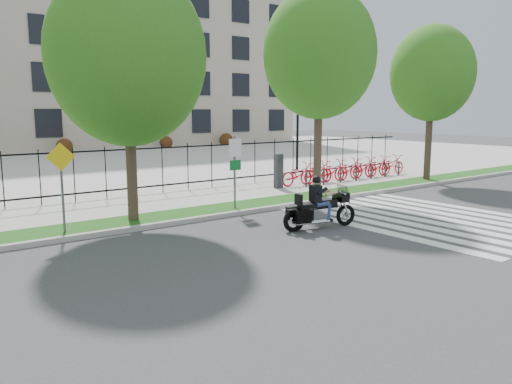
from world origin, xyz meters
TOP-DOWN VIEW (x-y plane):
  - ground at (0.00, 0.00)m, footprint 120.00×120.00m
  - curb at (0.00, 4.10)m, footprint 60.00×0.20m
  - grass_verge at (0.00, 4.95)m, footprint 60.00×1.50m
  - sidewalk at (0.00, 7.45)m, footprint 60.00×3.50m
  - plaza at (0.00, 25.00)m, footprint 80.00×34.00m
  - crosswalk_stripes at (4.83, 0.00)m, footprint 5.70×8.00m
  - iron_fence at (0.00, 9.20)m, footprint 30.00×0.06m
  - lamp_post_right at (10.00, 12.00)m, footprint 1.06×0.70m
  - street_tree_1 at (-3.17, 4.95)m, footprint 4.69×4.69m
  - street_tree_2 at (4.73, 4.95)m, footprint 4.42×4.42m
  - street_tree_3 at (12.27, 4.95)m, footprint 3.99×3.99m
  - bike_share_station at (9.02, 7.20)m, footprint 8.97×0.89m
  - sign_pole_regulatory at (0.43, 4.58)m, footprint 0.50×0.09m
  - sign_pole_warning at (-5.36, 4.58)m, footprint 0.78×0.09m
  - motorcycle_rider at (1.04, 1.03)m, footprint 2.48×1.00m

SIDE VIEW (x-z plane):
  - ground at x=0.00m, z-range 0.00..0.00m
  - crosswalk_stripes at x=4.83m, z-range 0.00..0.01m
  - plaza at x=0.00m, z-range 0.00..0.10m
  - curb at x=0.00m, z-range 0.00..0.15m
  - grass_verge at x=0.00m, z-range 0.00..0.15m
  - sidewalk at x=0.00m, z-range 0.00..0.15m
  - motorcycle_rider at x=1.04m, z-range -0.32..1.61m
  - bike_share_station at x=9.02m, z-range -0.08..1.42m
  - iron_fence at x=0.00m, z-range 0.15..2.15m
  - sign_pole_regulatory at x=0.43m, z-range 0.49..2.99m
  - sign_pole_warning at x=-5.36m, z-range 0.50..2.99m
  - lamp_post_right at x=10.00m, z-range 1.08..5.33m
  - street_tree_1 at x=-3.17m, z-range 1.27..8.93m
  - street_tree_3 at x=12.27m, z-range 1.55..8.99m
  - street_tree_2 at x=4.73m, z-range 1.64..9.73m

